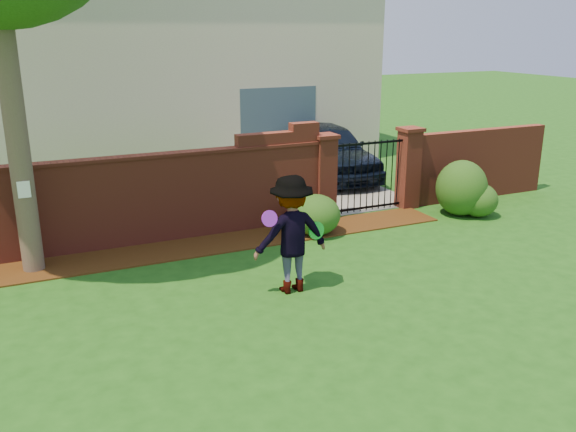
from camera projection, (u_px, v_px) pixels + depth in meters
name	position (u px, v px, depth m)	size (l,w,h in m)	color
ground	(305.00, 312.00, 9.09)	(80.00, 80.00, 0.01)	#1B4D13
mulch_bed	(184.00, 249.00, 11.61)	(11.10, 1.08, 0.03)	#371D0A
brick_wall	(117.00, 200.00, 11.50)	(8.70, 0.31, 2.16)	maroon
brick_wall_return	(476.00, 164.00, 14.91)	(4.00, 0.25, 1.70)	maroon
pillar_left	(324.00, 176.00, 13.23)	(0.50, 0.50, 1.88)	maroon
pillar_right	(408.00, 167.00, 14.09)	(0.50, 0.50, 1.88)	maroon
iron_gate	(368.00, 176.00, 13.69)	(1.78, 0.03, 1.60)	black
driveway	(293.00, 175.00, 17.42)	(3.20, 8.00, 0.01)	gray
house	(167.00, 57.00, 18.98)	(12.40, 6.40, 6.30)	beige
car	(331.00, 152.00, 16.85)	(1.80, 4.47, 1.52)	black
paper_notice	(24.00, 190.00, 10.02)	(0.20, 0.01, 0.28)	white
shrub_left	(315.00, 215.00, 12.35)	(1.02, 1.02, 0.83)	#174514
shrub_middle	(461.00, 188.00, 13.58)	(1.14, 1.14, 1.25)	#174514
shrub_right	(478.00, 200.00, 13.55)	(0.85, 0.85, 0.76)	#174514
man	(292.00, 235.00, 9.51)	(1.23, 0.70, 1.90)	gray
frisbee_purple	(270.00, 219.00, 9.10)	(0.25, 0.25, 0.02)	purple
frisbee_green	(316.00, 230.00, 9.63)	(0.29, 0.29, 0.03)	green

